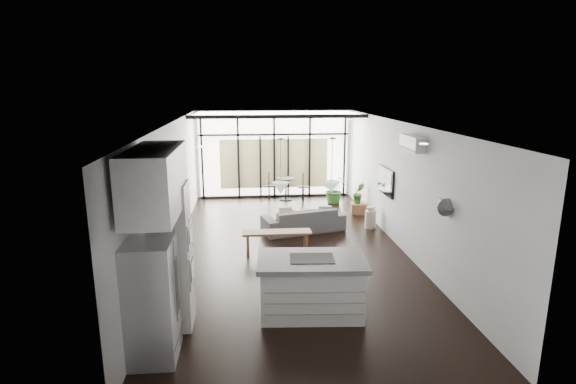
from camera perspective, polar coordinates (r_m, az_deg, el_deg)
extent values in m
cube|color=black|center=(10.11, 0.17, -7.31)|extent=(5.00, 10.00, 0.00)
cube|color=silver|center=(9.49, 0.18, 8.72)|extent=(5.00, 10.00, 0.00)
cube|color=silver|center=(9.78, -14.56, 0.12)|extent=(0.02, 10.00, 2.80)
cube|color=silver|center=(10.25, 14.22, 0.74)|extent=(0.02, 10.00, 2.80)
cube|color=silver|center=(14.60, -1.78, 4.82)|extent=(5.00, 0.02, 2.80)
cube|color=silver|center=(5.00, 6.00, -12.38)|extent=(5.00, 0.02, 2.80)
cube|color=black|center=(14.48, -1.75, 4.75)|extent=(5.00, 0.20, 2.80)
cube|color=silver|center=(13.47, -1.54, 9.96)|extent=(4.70, 1.90, 0.06)
cube|color=beige|center=(14.60, -1.76, 3.63)|extent=(3.50, 0.02, 1.60)
cube|color=silver|center=(7.29, 3.01, -11.84)|extent=(1.78, 1.14, 0.93)
cube|color=black|center=(7.10, 3.05, -8.40)|extent=(0.72, 0.51, 0.01)
cube|color=#9F9EA3|center=(6.33, -16.98, -12.97)|extent=(0.64, 0.79, 1.64)
cube|color=silver|center=(6.91, -14.68, -7.94)|extent=(0.57, 0.60, 2.21)
cube|color=silver|center=(6.15, -16.48, 1.39)|extent=(0.62, 1.75, 0.86)
cone|color=silver|center=(6.96, -0.94, 0.51)|extent=(0.26, 0.26, 0.18)
cone|color=silver|center=(7.06, 5.55, 0.65)|extent=(0.26, 0.26, 0.18)
imported|color=#494A4C|center=(11.24, 1.96, -3.02)|extent=(2.11, 1.09, 0.79)
cube|color=brown|center=(9.87, -1.41, -6.34)|extent=(1.50, 0.38, 0.48)
cylinder|color=beige|center=(11.92, 0.38, -3.14)|extent=(0.53, 0.53, 0.37)
cube|color=brown|center=(12.99, 8.89, -2.05)|extent=(0.45, 0.45, 0.30)
imported|color=#2A6023|center=(14.01, 5.90, -0.05)|extent=(1.08, 1.12, 0.67)
imported|color=#2A6023|center=(12.92, 8.94, -0.84)|extent=(0.34, 0.61, 0.27)
cylinder|color=beige|center=(11.71, 10.44, -3.16)|extent=(0.30, 0.30, 0.56)
cube|color=black|center=(14.30, -0.27, 0.58)|extent=(1.80, 1.09, 0.81)
cube|color=black|center=(11.18, 12.30, 1.35)|extent=(0.05, 1.10, 0.65)
cube|color=silver|center=(9.29, 15.53, 5.98)|extent=(0.22, 0.90, 0.30)
cube|color=black|center=(9.26, -14.90, 0.33)|extent=(0.04, 0.70, 0.90)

